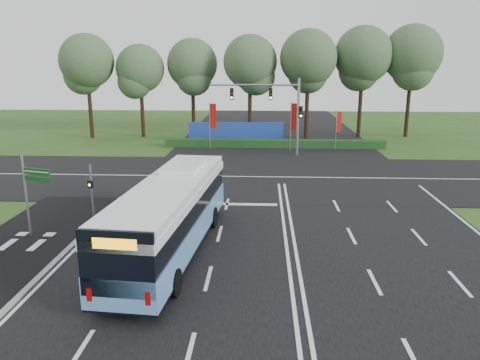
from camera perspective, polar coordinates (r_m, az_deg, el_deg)
name	(u,v)px	position (r m, az deg, el deg)	size (l,w,h in m)	color
ground	(285,235)	(23.72, 5.51, -6.75)	(120.00, 120.00, 0.00)	#2A501A
road_main	(285,235)	(23.72, 5.51, -6.70)	(20.00, 120.00, 0.04)	black
road_cross	(278,177)	(35.17, 4.64, 0.34)	(120.00, 14.00, 0.05)	black
bike_path	(11,254)	(23.77, -26.14, -8.11)	(5.00, 18.00, 0.06)	black
kerb_strip	(63,254)	(22.72, -20.78, -8.49)	(0.25, 18.00, 0.12)	gray
city_bus	(171,215)	(21.20, -8.42, -4.24)	(3.68, 12.71, 3.60)	#568DC9
pedestrian_signal	(92,192)	(25.97, -17.63, -1.41)	(0.30, 0.41, 3.23)	gray
street_sign	(31,187)	(24.63, -24.13, -0.83)	(1.56, 0.54, 4.14)	gray
banner_flag_left	(212,119)	(46.09, -3.41, 7.44)	(0.68, 0.07, 4.57)	gray
banner_flag_mid	(293,120)	(44.87, 6.52, 7.31)	(0.65, 0.33, 4.74)	gray
banner_flag_right	(338,124)	(46.83, 11.89, 6.70)	(0.54, 0.25, 3.83)	gray
traffic_light_gantry	(278,105)	(42.81, 4.70, 9.15)	(8.41, 0.28, 7.00)	gray
hedge	(274,144)	(47.33, 4.19, 4.45)	(22.00, 1.20, 0.80)	#133616
blue_hoarding	(236,133)	(49.75, -0.49, 5.78)	(10.00, 0.30, 2.20)	#1E3EA2
eucalyptus_row	(266,60)	(53.19, 3.22, 14.43)	(42.04, 8.57, 12.47)	black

